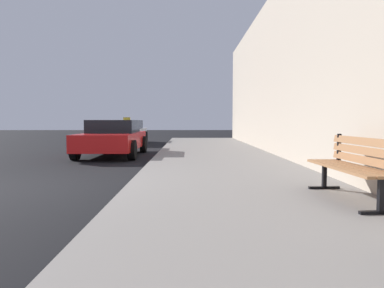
% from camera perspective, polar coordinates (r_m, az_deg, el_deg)
% --- Properties ---
extents(ground_plane, '(80.00, 80.00, 0.00)m').
position_cam_1_polar(ground_plane, '(7.13, -26.26, -6.66)').
color(ground_plane, black).
extents(sidewalk, '(4.00, 32.00, 0.15)m').
position_cam_1_polar(sidewalk, '(6.48, 7.72, -6.65)').
color(sidewalk, gray).
rests_on(sidewalk, ground_plane).
extents(building_wall, '(0.70, 32.00, 5.51)m').
position_cam_1_polar(building_wall, '(7.20, 26.23, 15.52)').
color(building_wall, '#BCAD99').
rests_on(building_wall, ground_plane).
extents(bench, '(0.57, 1.80, 0.89)m').
position_cam_1_polar(bench, '(5.37, 25.03, -2.80)').
color(bench, '#9E6B42').
rests_on(bench, sidewalk).
extents(car_red, '(2.03, 4.22, 1.27)m').
position_cam_1_polar(car_red, '(12.74, -12.73, 1.02)').
color(car_red, red).
rests_on(car_red, ground_plane).
extents(car_white, '(1.92, 4.32, 1.43)m').
position_cam_1_polar(car_white, '(19.32, -10.63, 1.98)').
color(car_white, white).
rests_on(car_white, ground_plane).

